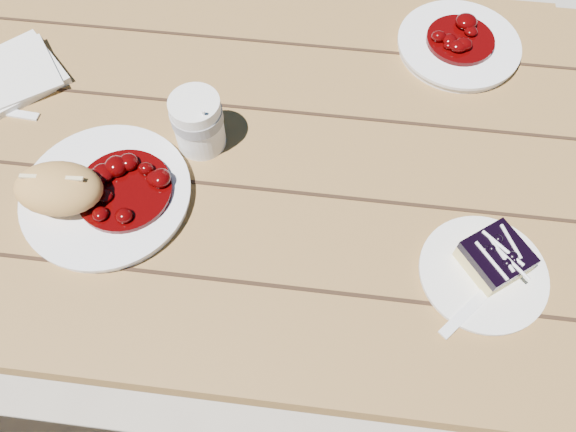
# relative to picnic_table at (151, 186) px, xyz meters

# --- Properties ---
(ground) EXTENTS (60.00, 60.00, 0.00)m
(ground) POSITION_rel_picnic_table_xyz_m (0.00, 0.00, -0.59)
(ground) COLOR #A7A196
(ground) RESTS_ON ground
(picnic_table) EXTENTS (2.00, 1.55, 0.75)m
(picnic_table) POSITION_rel_picnic_table_xyz_m (0.00, 0.00, 0.00)
(picnic_table) COLOR brown
(picnic_table) RESTS_ON ground
(main_plate) EXTENTS (0.26, 0.26, 0.02)m
(main_plate) POSITION_rel_picnic_table_xyz_m (-0.00, -0.13, 0.17)
(main_plate) COLOR white
(main_plate) RESTS_ON picnic_table
(goulash_stew) EXTENTS (0.15, 0.15, 0.04)m
(goulash_stew) POSITION_rel_picnic_table_xyz_m (0.03, -0.12, 0.20)
(goulash_stew) COLOR #460203
(goulash_stew) RESTS_ON main_plate
(bread_roll) EXTENTS (0.14, 0.10, 0.07)m
(bread_roll) POSITION_rel_picnic_table_xyz_m (-0.06, -0.15, 0.21)
(bread_roll) COLOR tan
(bread_roll) RESTS_ON main_plate
(dessert_plate) EXTENTS (0.18, 0.18, 0.01)m
(dessert_plate) POSITION_rel_picnic_table_xyz_m (0.57, -0.19, 0.17)
(dessert_plate) COLOR white
(dessert_plate) RESTS_ON picnic_table
(blueberry_cake) EXTENTS (0.11, 0.11, 0.05)m
(blueberry_cake) POSITION_rel_picnic_table_xyz_m (0.58, -0.17, 0.19)
(blueberry_cake) COLOR #F9E388
(blueberry_cake) RESTS_ON dessert_plate
(fork_dessert) EXTENTS (0.12, 0.14, 0.00)m
(fork_dessert) POSITION_rel_picnic_table_xyz_m (0.55, -0.24, 0.17)
(fork_dessert) COLOR white
(fork_dessert) RESTS_ON dessert_plate
(coffee_cup) EXTENTS (0.08, 0.08, 0.10)m
(coffee_cup) POSITION_rel_picnic_table_xyz_m (0.12, 0.00, 0.21)
(coffee_cup) COLOR white
(coffee_cup) RESTS_ON picnic_table
(napkin_stack) EXTENTS (0.21, 0.21, 0.01)m
(napkin_stack) POSITION_rel_picnic_table_xyz_m (-0.24, 0.10, 0.17)
(napkin_stack) COLOR white
(napkin_stack) RESTS_ON picnic_table
(fork_table) EXTENTS (0.16, 0.04, 0.00)m
(fork_table) POSITION_rel_picnic_table_xyz_m (-0.23, 0.02, 0.16)
(fork_table) COLOR white
(fork_table) RESTS_ON picnic_table
(second_plate) EXTENTS (0.22, 0.22, 0.02)m
(second_plate) POSITION_rel_picnic_table_xyz_m (0.55, 0.27, 0.17)
(second_plate) COLOR white
(second_plate) RESTS_ON picnic_table
(second_stew) EXTENTS (0.12, 0.12, 0.04)m
(second_stew) POSITION_rel_picnic_table_xyz_m (0.55, 0.27, 0.20)
(second_stew) COLOR #460203
(second_stew) RESTS_ON second_plate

